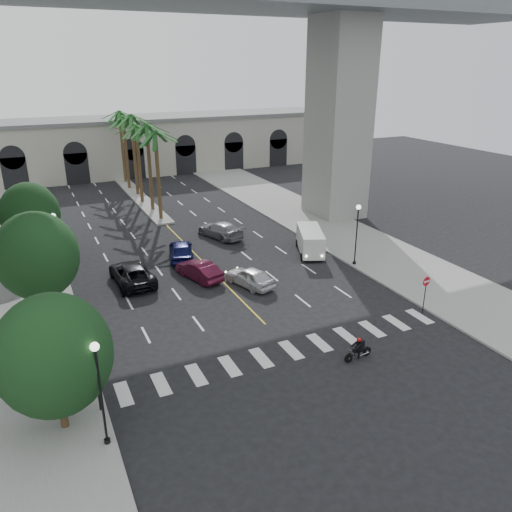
% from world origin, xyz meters
% --- Properties ---
extents(ground, '(140.00, 140.00, 0.00)m').
position_xyz_m(ground, '(0.00, 0.00, 0.00)').
color(ground, black).
rests_on(ground, ground).
extents(sidewalk_left, '(8.00, 100.00, 0.15)m').
position_xyz_m(sidewalk_left, '(-15.00, 15.00, 0.07)').
color(sidewalk_left, gray).
rests_on(sidewalk_left, ground).
extents(sidewalk_right, '(8.00, 100.00, 0.15)m').
position_xyz_m(sidewalk_right, '(15.00, 15.00, 0.07)').
color(sidewalk_right, gray).
rests_on(sidewalk_right, ground).
extents(median, '(2.00, 24.00, 0.20)m').
position_xyz_m(median, '(0.00, 38.00, 0.10)').
color(median, gray).
rests_on(median, ground).
extents(pier_building, '(71.00, 10.50, 8.50)m').
position_xyz_m(pier_building, '(0.00, 55.00, 4.27)').
color(pier_building, '#B1AF9F').
rests_on(pier_building, ground).
extents(bridge, '(75.00, 13.00, 26.00)m').
position_xyz_m(bridge, '(3.42, 22.00, 18.51)').
color(bridge, gray).
rests_on(bridge, ground).
extents(palm_a, '(3.20, 3.20, 10.30)m').
position_xyz_m(palm_a, '(0.00, 28.00, 9.10)').
color(palm_a, '#47331E').
rests_on(palm_a, ground).
extents(palm_b, '(3.20, 3.20, 10.60)m').
position_xyz_m(palm_b, '(0.10, 32.00, 9.37)').
color(palm_b, '#47331E').
rests_on(palm_b, ground).
extents(palm_c, '(3.20, 3.20, 10.10)m').
position_xyz_m(palm_c, '(-0.20, 36.00, 8.91)').
color(palm_c, '#47331E').
rests_on(palm_c, ground).
extents(palm_d, '(3.20, 3.20, 10.90)m').
position_xyz_m(palm_d, '(0.15, 40.00, 9.65)').
color(palm_d, '#47331E').
rests_on(palm_d, ground).
extents(palm_e, '(3.20, 3.20, 10.40)m').
position_xyz_m(palm_e, '(-0.10, 44.00, 9.19)').
color(palm_e, '#47331E').
rests_on(palm_e, ground).
extents(palm_f, '(3.20, 3.20, 10.70)m').
position_xyz_m(palm_f, '(0.20, 48.00, 9.46)').
color(palm_f, '#47331E').
rests_on(palm_f, ground).
extents(street_tree_near, '(5.20, 5.20, 6.89)m').
position_xyz_m(street_tree_near, '(-13.00, -3.00, 4.02)').
color(street_tree_near, '#382616').
rests_on(street_tree_near, ground).
extents(street_tree_mid, '(5.44, 5.44, 7.21)m').
position_xyz_m(street_tree_mid, '(-13.00, 10.00, 4.21)').
color(street_tree_mid, '#382616').
rests_on(street_tree_mid, ground).
extents(street_tree_far, '(5.04, 5.04, 6.68)m').
position_xyz_m(street_tree_far, '(-13.00, 22.00, 3.90)').
color(street_tree_far, '#382616').
rests_on(street_tree_far, ground).
extents(lamp_post_left_near, '(0.40, 0.40, 5.35)m').
position_xyz_m(lamp_post_left_near, '(-11.40, -5.00, 3.22)').
color(lamp_post_left_near, black).
rests_on(lamp_post_left_near, ground).
extents(lamp_post_left_far, '(0.40, 0.40, 5.35)m').
position_xyz_m(lamp_post_left_far, '(-11.40, 16.00, 3.22)').
color(lamp_post_left_far, black).
rests_on(lamp_post_left_far, ground).
extents(lamp_post_right, '(0.40, 0.40, 5.35)m').
position_xyz_m(lamp_post_right, '(11.40, 8.00, 3.22)').
color(lamp_post_right, black).
rests_on(lamp_post_right, ground).
extents(traffic_signal_near, '(0.25, 0.18, 3.65)m').
position_xyz_m(traffic_signal_near, '(-11.30, -2.50, 2.51)').
color(traffic_signal_near, black).
rests_on(traffic_signal_near, ground).
extents(traffic_signal_far, '(0.25, 0.18, 3.65)m').
position_xyz_m(traffic_signal_far, '(-11.30, 1.50, 2.51)').
color(traffic_signal_far, black).
rests_on(traffic_signal_far, ground).
extents(motorcycle_rider, '(1.97, 0.53, 1.42)m').
position_xyz_m(motorcycle_rider, '(3.10, -3.99, 0.64)').
color(motorcycle_rider, black).
rests_on(motorcycle_rider, ground).
extents(car_a, '(3.02, 4.72, 1.50)m').
position_xyz_m(car_a, '(1.63, 8.02, 0.75)').
color(car_a, silver).
rests_on(car_a, ground).
extents(car_b, '(2.85, 4.83, 1.50)m').
position_xyz_m(car_b, '(-1.50, 10.93, 0.75)').
color(car_b, '#4B0F25').
rests_on(car_b, ground).
extents(car_c, '(2.93, 5.98, 1.64)m').
position_xyz_m(car_c, '(-6.50, 12.40, 0.82)').
color(car_c, black).
rests_on(car_c, ground).
extents(car_d, '(3.77, 5.82, 1.57)m').
position_xyz_m(car_d, '(3.76, 19.75, 0.78)').
color(car_d, slate).
rests_on(car_d, ground).
extents(car_e, '(3.24, 5.39, 1.72)m').
position_xyz_m(car_e, '(-1.50, 15.70, 0.86)').
color(car_e, '#0F1146').
rests_on(car_e, ground).
extents(cargo_van, '(3.81, 5.54, 2.21)m').
position_xyz_m(cargo_van, '(9.48, 12.14, 1.23)').
color(cargo_van, silver).
rests_on(cargo_van, ground).
extents(pedestrian_a, '(0.64, 0.47, 1.62)m').
position_xyz_m(pedestrian_a, '(-11.50, 5.62, 0.96)').
color(pedestrian_a, black).
rests_on(pedestrian_a, sidewalk_left).
extents(pedestrian_b, '(0.97, 0.96, 1.58)m').
position_xyz_m(pedestrian_b, '(-14.12, 4.75, 0.94)').
color(pedestrian_b, black).
rests_on(pedestrian_b, sidewalk_left).
extents(do_not_enter_sign, '(0.67, 0.11, 2.75)m').
position_xyz_m(do_not_enter_sign, '(10.50, -1.21, 1.99)').
color(do_not_enter_sign, black).
rests_on(do_not_enter_sign, ground).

